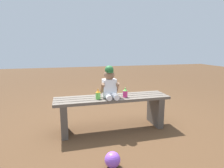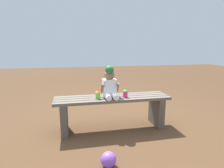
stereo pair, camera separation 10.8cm
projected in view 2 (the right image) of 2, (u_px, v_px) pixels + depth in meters
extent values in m
plane|color=#4C331E|center=(113.00, 128.00, 2.51)|extent=(16.00, 16.00, 0.00)
cube|color=#60564C|center=(115.00, 101.00, 2.29)|extent=(1.48, 0.08, 0.04)
cube|color=#60564C|center=(113.00, 99.00, 2.38)|extent=(1.48, 0.08, 0.04)
cube|color=#60564C|center=(112.00, 97.00, 2.47)|extent=(1.48, 0.08, 0.04)
cube|color=#60564C|center=(110.00, 96.00, 2.56)|extent=(1.48, 0.08, 0.04)
cube|color=#524941|center=(64.00, 118.00, 2.34)|extent=(0.08, 0.36, 0.40)
cube|color=#524941|center=(156.00, 111.00, 2.59)|extent=(0.08, 0.36, 0.40)
cube|color=white|center=(109.00, 88.00, 2.41)|extent=(0.17, 0.12, 0.23)
sphere|color=#8C664C|center=(109.00, 75.00, 2.37)|extent=(0.14, 0.14, 0.14)
cylinder|color=#266633|center=(110.00, 72.00, 2.33)|extent=(0.09, 0.09, 0.01)
sphere|color=#266633|center=(109.00, 70.00, 2.36)|extent=(0.11, 0.11, 0.11)
cylinder|color=white|center=(108.00, 97.00, 2.30)|extent=(0.07, 0.16, 0.07)
cylinder|color=white|center=(115.00, 96.00, 2.32)|extent=(0.07, 0.16, 0.07)
cylinder|color=#8C664C|center=(103.00, 88.00, 2.36)|extent=(0.04, 0.12, 0.14)
cylinder|color=#8C664C|center=(117.00, 87.00, 2.39)|extent=(0.04, 0.12, 0.14)
cylinder|color=#66CC4C|center=(98.00, 95.00, 2.32)|extent=(0.06, 0.06, 0.08)
cone|color=orange|center=(98.00, 91.00, 2.31)|extent=(0.06, 0.06, 0.03)
cylinder|color=orange|center=(98.00, 90.00, 2.31)|extent=(0.01, 0.01, 0.02)
cylinder|color=#E5337F|center=(125.00, 94.00, 2.39)|extent=(0.06, 0.06, 0.08)
cone|color=#66CC4C|center=(125.00, 90.00, 2.38)|extent=(0.06, 0.06, 0.03)
cylinder|color=#66CC4C|center=(125.00, 88.00, 2.38)|extent=(0.01, 0.01, 0.02)
sphere|color=#8C4CCC|center=(108.00, 160.00, 1.69)|extent=(0.14, 0.14, 0.14)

